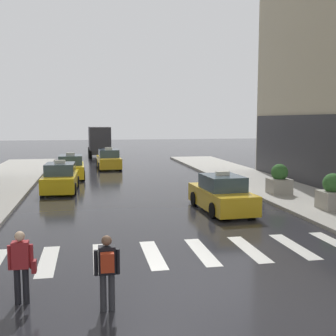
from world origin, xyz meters
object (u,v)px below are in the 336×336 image
at_px(pedestrian_with_backpack, 107,267).
at_px(planter_near_corner, 333,193).
at_px(taxi_fourth, 109,160).
at_px(planter_mid_block, 279,180).
at_px(taxi_second, 61,179).
at_px(pedestrian_with_handbag, 21,263).
at_px(taxi_third, 71,168).
at_px(box_truck, 99,140).
at_px(taxi_lead, 222,195).

relative_size(pedestrian_with_backpack, planter_near_corner, 1.03).
relative_size(taxi_fourth, planter_mid_block, 2.87).
relative_size(taxi_second, pedestrian_with_handbag, 2.78).
distance_m(taxi_third, planter_near_corner, 18.12).
relative_size(box_truck, pedestrian_with_handbag, 4.60).
relative_size(pedestrian_with_backpack, pedestrian_with_handbag, 1.00).
bearing_deg(taxi_lead, planter_near_corner, -14.89).
distance_m(taxi_lead, planter_mid_block, 5.06).
height_order(taxi_third, taxi_fourth, same).
bearing_deg(planter_near_corner, taxi_third, 130.83).
relative_size(taxi_second, taxi_fourth, 1.00).
xyz_separation_m(box_truck, planter_mid_block, (8.86, -26.98, -0.98)).
bearing_deg(taxi_fourth, box_truck, 92.33).
distance_m(taxi_fourth, pedestrian_with_backpack, 27.07).
xyz_separation_m(taxi_lead, taxi_fourth, (-4.20, 17.82, 0.00)).
xyz_separation_m(taxi_fourth, planter_mid_block, (8.37, -14.94, 0.15)).
bearing_deg(planter_near_corner, taxi_lead, 165.11).
height_order(box_truck, pedestrian_with_handbag, box_truck).
xyz_separation_m(taxi_lead, pedestrian_with_handbag, (-7.37, -8.48, 0.21)).
xyz_separation_m(taxi_fourth, box_truck, (-0.49, 12.04, 1.13)).
bearing_deg(pedestrian_with_backpack, taxi_fourth, 87.20).
bearing_deg(box_truck, pedestrian_with_backpack, -91.22).
relative_size(taxi_lead, planter_near_corner, 2.89).
height_order(taxi_fourth, pedestrian_with_backpack, taxi_fourth).
xyz_separation_m(taxi_second, taxi_fourth, (3.28, 10.99, 0.00)).
xyz_separation_m(pedestrian_with_backpack, pedestrian_with_handbag, (-1.84, 0.73, -0.04)).
height_order(taxi_second, planter_mid_block, taxi_second).
height_order(taxi_fourth, planter_mid_block, taxi_fourth).
height_order(pedestrian_with_backpack, pedestrian_with_handbag, same).
distance_m(pedestrian_with_handbag, planter_mid_block, 16.19).
bearing_deg(planter_mid_block, taxi_lead, -145.28).
bearing_deg(box_truck, planter_near_corner, -73.17).
relative_size(taxi_fourth, box_truck, 0.60).
distance_m(box_truck, planter_mid_block, 28.41).
relative_size(taxi_third, pedestrian_with_backpack, 2.77).
distance_m(pedestrian_with_backpack, planter_mid_block, 15.50).
distance_m(taxi_fourth, pedestrian_with_handbag, 26.49).
bearing_deg(pedestrian_with_handbag, taxi_lead, 49.02).
distance_m(pedestrian_with_handbag, planter_near_corner, 14.08).
height_order(taxi_third, box_truck, box_truck).
bearing_deg(planter_mid_block, pedestrian_with_backpack, -128.68).
xyz_separation_m(taxi_fourth, pedestrian_with_backpack, (-1.32, -27.04, 0.25)).
distance_m(taxi_third, planter_mid_block, 14.81).
height_order(taxi_second, taxi_fourth, same).
xyz_separation_m(taxi_third, pedestrian_with_handbag, (-0.24, -20.94, 0.21)).
bearing_deg(planter_mid_block, box_truck, 108.17).
xyz_separation_m(taxi_second, planter_mid_block, (11.65, -3.94, 0.15)).
xyz_separation_m(box_truck, planter_near_corner, (9.41, -31.12, -0.98)).
distance_m(taxi_third, pedestrian_with_backpack, 21.74).
relative_size(box_truck, planter_near_corner, 4.75).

